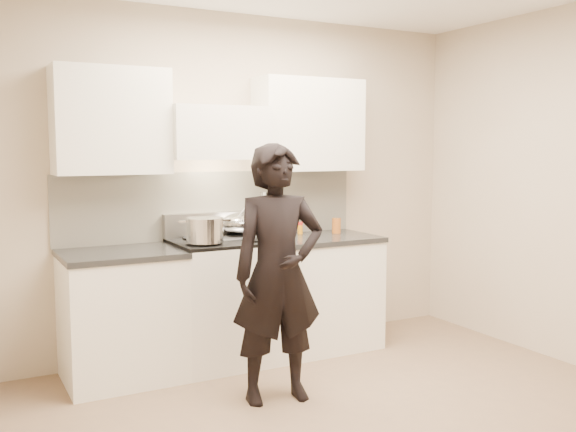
{
  "coord_description": "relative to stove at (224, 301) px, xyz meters",
  "views": [
    {
      "loc": [
        -2.13,
        -3.03,
        1.63
      ],
      "look_at": [
        0.05,
        1.05,
        1.14
      ],
      "focal_mm": 40.0,
      "sensor_mm": 36.0,
      "label": 1
    }
  ],
  "objects": [
    {
      "name": "oil_glass",
      "position": [
        1.06,
        0.09,
        0.51
      ],
      "size": [
        0.07,
        0.07,
        0.13
      ],
      "color": "#A6561D",
      "rests_on": "counter_right"
    },
    {
      "name": "utensil_crock",
      "position": [
        0.45,
        0.21,
        0.56
      ],
      "size": [
        0.13,
        0.13,
        0.36
      ],
      "color": "#AFAFAF",
      "rests_on": "counter_right"
    },
    {
      "name": "wok",
      "position": [
        0.2,
        0.14,
        0.57
      ],
      "size": [
        0.32,
        0.4,
        0.26
      ],
      "color": "silver",
      "rests_on": "stove"
    },
    {
      "name": "room_shell",
      "position": [
        0.24,
        -1.05,
        1.12
      ],
      "size": [
        4.04,
        3.54,
        2.7
      ],
      "color": "#C0AF98",
      "rests_on": "ground"
    },
    {
      "name": "spice_jar",
      "position": [
        0.77,
        0.19,
        0.5
      ],
      "size": [
        0.04,
        0.04,
        0.1
      ],
      "color": "orange",
      "rests_on": "counter_right"
    },
    {
      "name": "person",
      "position": [
        0.02,
        -0.85,
        0.36
      ],
      "size": [
        0.66,
        0.48,
        1.67
      ],
      "primitive_type": "imported",
      "rotation": [
        0.0,
        0.0,
        -0.14
      ],
      "color": "black",
      "rests_on": "ground"
    },
    {
      "name": "ground_plane",
      "position": [
        0.3,
        -1.42,
        -0.47
      ],
      "size": [
        4.0,
        4.0,
        0.0
      ],
      "primitive_type": "plane",
      "color": "#84684D"
    },
    {
      "name": "counter_left",
      "position": [
        -0.78,
        0.0,
        -0.01
      ],
      "size": [
        0.82,
        0.67,
        0.92
      ],
      "color": "white",
      "rests_on": "ground"
    },
    {
      "name": "counter_right",
      "position": [
        0.83,
        0.0,
        -0.01
      ],
      "size": [
        0.92,
        0.67,
        0.92
      ],
      "color": "white",
      "rests_on": "ground"
    },
    {
      "name": "stock_pot",
      "position": [
        -0.2,
        -0.13,
        0.57
      ],
      "size": [
        0.37,
        0.32,
        0.18
      ],
      "color": "silver",
      "rests_on": "stove"
    },
    {
      "name": "stove",
      "position": [
        0.0,
        0.0,
        0.0
      ],
      "size": [
        0.76,
        0.65,
        0.96
      ],
      "color": "white",
      "rests_on": "ground"
    }
  ]
}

